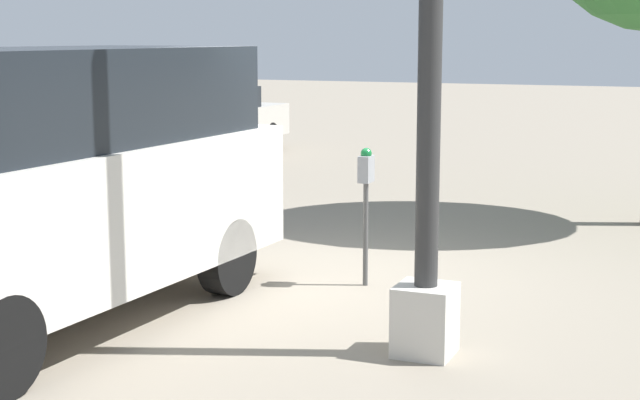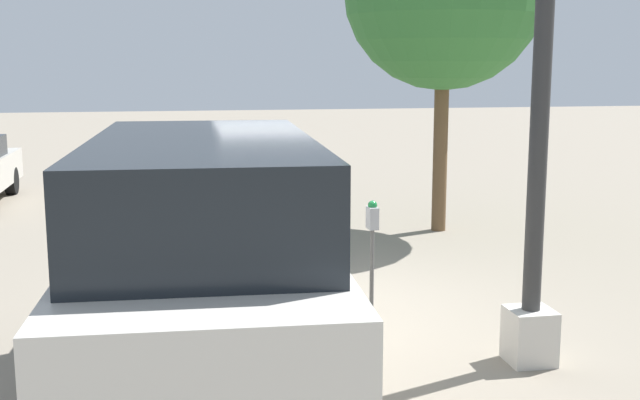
# 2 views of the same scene
# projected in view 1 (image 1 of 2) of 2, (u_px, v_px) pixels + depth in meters

# --- Properties ---
(ground_plane) EXTENTS (80.00, 80.00, 0.00)m
(ground_plane) POSITION_uv_depth(u_px,v_px,m) (324.00, 275.00, 10.12)
(ground_plane) COLOR gray
(parking_meter_near) EXTENTS (0.20, 0.11, 1.37)m
(parking_meter_near) POSITION_uv_depth(u_px,v_px,m) (366.00, 184.00, 9.54)
(parking_meter_near) COLOR #4C4C4C
(parking_meter_near) RESTS_ON ground
(lamp_post) EXTENTS (0.44, 0.44, 5.60)m
(lamp_post) POSITION_uv_depth(u_px,v_px,m) (429.00, 100.00, 7.28)
(lamp_post) COLOR beige
(lamp_post) RESTS_ON ground
(parked_van) EXTENTS (4.99, 2.19, 2.34)m
(parked_van) POSITION_uv_depth(u_px,v_px,m) (46.00, 179.00, 8.22)
(parked_van) COLOR beige
(parked_van) RESTS_ON ground
(car_distant) EXTENTS (4.43, 1.88, 1.40)m
(car_distant) POSITION_uv_depth(u_px,v_px,m) (201.00, 120.00, 19.86)
(car_distant) COLOR #B7B2A8
(car_distant) RESTS_ON ground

